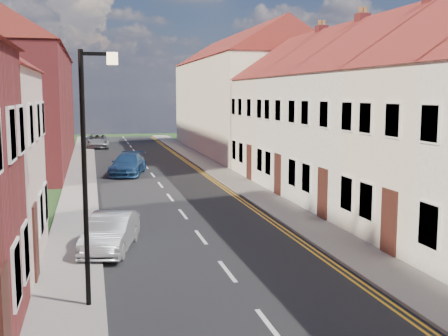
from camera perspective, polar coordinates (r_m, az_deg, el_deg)
road at (r=24.11m, az=-4.18°, el=-4.71°), size 7.00×90.00×0.02m
pavement_left at (r=23.82m, az=-14.73°, el=-4.97°), size 1.80×90.00×0.12m
pavement_right at (r=25.16m, az=5.78°, el=-4.10°), size 1.80×90.00×0.12m
cottage_r_pink at (r=25.71m, az=17.16°, el=5.77°), size 8.30×6.00×9.00m
cottage_r_white_far at (r=30.49m, az=12.00°, el=6.17°), size 8.30×5.20×9.00m
cottage_r_cream_far at (r=35.45m, az=8.25°, el=6.42°), size 8.30×6.00×9.00m
block_right_far at (r=49.99m, az=1.76°, el=7.74°), size 8.30×24.20×10.50m
block_left_far at (r=43.63m, az=-20.87°, el=7.28°), size 8.30×24.20×10.50m
lamppost at (r=13.36m, az=-13.65°, el=0.53°), size 0.88×0.15×6.00m
car_mid at (r=18.82m, az=-11.45°, el=-6.45°), size 2.20×3.95×1.23m
car_far at (r=36.15m, az=-9.73°, el=0.36°), size 2.92×4.92×1.34m
car_distant at (r=54.78m, az=-12.78°, el=2.69°), size 2.35×4.84×1.33m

